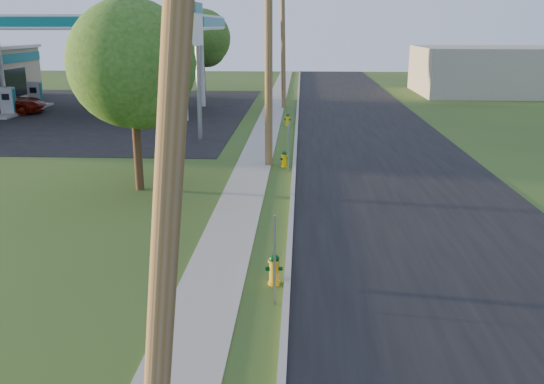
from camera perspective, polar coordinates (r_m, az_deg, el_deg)
The scene contains 24 objects.
road at distance 18.30m, azimuth 14.57°, elevation -2.65°, with size 8.00×120.00×0.02m, color black.
curb at distance 17.89m, azimuth 1.93°, elevation -2.32°, with size 0.15×120.00×0.15m, color #9A988E.
sidewalk at distance 18.02m, azimuth -3.65°, elevation -2.41°, with size 1.50×120.00×0.03m, color #9B988C.
forecourt at distance 42.81m, azimuth -20.34°, elevation 7.45°, with size 26.00×28.00×0.02m, color black.
utility_pole_near at distance 6.20m, azimuth -9.92°, elevation 7.25°, with size 1.40×0.32×9.48m.
utility_pole_mid at distance 24.02m, azimuth -0.34°, elevation 14.26°, with size 1.40×0.32×9.80m.
utility_pole_far at distance 42.00m, azimuth 1.10°, elevation 14.85°, with size 1.40×0.32×9.50m.
sign_post_near at distance 12.14m, azimuth 0.26°, elevation -6.82°, with size 0.05×0.04×2.00m, color gray.
sign_post_mid at distance 23.46m, azimuth 1.61°, elevation 4.48°, with size 0.05×0.04×2.00m, color gray.
sign_post_far at distance 35.49m, azimuth 2.09°, elevation 8.45°, with size 0.05×0.04×2.00m, color gray.
gas_canopy at distance 41.68m, azimuth -18.52°, elevation 15.55°, with size 18.18×9.18×6.40m.
fuel_pump_nw at distance 41.99m, azimuth -24.65°, elevation 7.82°, with size 1.20×3.20×1.90m.
fuel_pump_ne at distance 38.70m, azimuth -12.62°, elevation 8.30°, with size 1.20×3.20×1.90m.
fuel_pump_sw at distance 45.55m, azimuth -22.38°, elevation 8.61°, with size 1.20×3.20×1.90m.
fuel_pump_se at distance 42.53m, azimuth -11.20°, elevation 9.05°, with size 1.20×3.20×1.90m.
price_pylon at distance 29.94m, azimuth -7.47°, elevation 15.42°, with size 0.34×2.04×6.85m.
distant_building at distance 54.88m, azimuth 21.65°, elevation 11.12°, with size 14.00×10.00×4.00m, color gray.
tree_verge at distance 20.72m, azimuth -13.47°, elevation 11.76°, with size 4.42×4.42×6.70m.
tree_lot at distance 49.44m, azimuth -6.83°, elevation 14.70°, with size 4.71×4.71×7.14m.
hydrant_near at distance 13.29m, azimuth 0.21°, elevation -7.63°, with size 0.40×0.35×0.77m.
hydrant_mid at distance 24.27m, azimuth 1.22°, elevation 3.29°, with size 0.36×0.32×0.70m.
hydrant_far at distance 34.49m, azimuth 1.56°, elevation 7.17°, with size 0.39×0.35×0.76m.
car_red at distance 43.26m, azimuth -25.00°, elevation 8.00°, with size 2.45×5.32×1.48m, color #670F06.
car_silver at distance 39.93m, azimuth -12.05°, elevation 8.63°, with size 1.81×4.51×1.54m, color silver.
Camera 1 is at (0.77, -6.97, 5.73)m, focal length 38.00 mm.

